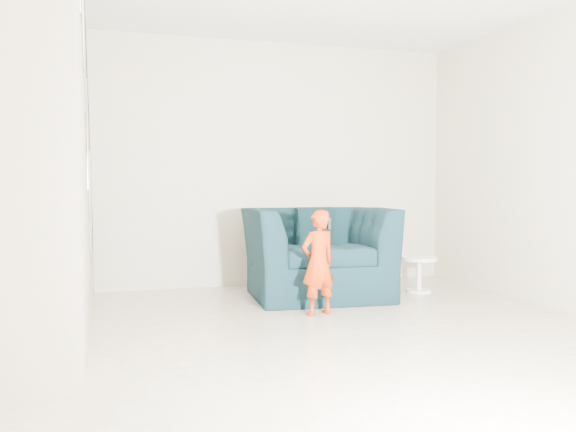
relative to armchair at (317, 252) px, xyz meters
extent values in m
plane|color=gray|center=(-0.66, -1.87, -0.44)|extent=(5.50, 5.50, 0.00)
plane|color=#BEB79B|center=(-0.66, 0.88, 0.91)|extent=(5.00, 0.00, 5.00)
imported|color=black|center=(0.00, 0.00, 0.00)|extent=(1.45, 1.29, 0.89)
imported|color=#962204|center=(-0.28, -0.80, 0.01)|extent=(0.38, 0.30, 0.91)
cylinder|color=white|center=(1.10, -0.07, -0.09)|extent=(0.37, 0.37, 0.04)
cylinder|color=white|center=(1.10, -0.07, -0.28)|extent=(0.06, 0.06, 0.33)
cylinder|color=white|center=(1.10, -0.07, -0.43)|extent=(0.26, 0.26, 0.03)
cube|color=#ADA089|center=(-2.66, 0.48, -0.31)|extent=(1.00, 0.30, 0.27)
cube|color=#ADA089|center=(-2.66, 0.18, -0.17)|extent=(1.00, 0.30, 0.54)
cube|color=#ADA089|center=(-2.66, -0.12, -0.04)|extent=(1.00, 0.30, 0.81)
cube|color=#ADA089|center=(-2.66, -0.42, 0.10)|extent=(1.00, 0.30, 1.08)
cube|color=#ADA089|center=(-2.66, -0.72, 0.23)|extent=(1.00, 0.30, 1.35)
cube|color=#ADA089|center=(-2.66, -1.02, 0.37)|extent=(1.00, 0.30, 1.62)
cube|color=#ADA089|center=(-2.66, -1.32, 0.50)|extent=(1.00, 0.30, 1.89)
cylinder|color=silver|center=(-2.16, -0.87, 1.81)|extent=(0.04, 3.03, 2.73)
cylinder|color=silver|center=(-2.16, 0.63, 0.06)|extent=(0.04, 0.04, 1.00)
cube|color=black|center=(0.06, 0.26, 0.24)|extent=(0.40, 0.19, 0.40)
cube|color=black|center=(-0.61, -0.09, 0.11)|extent=(0.04, 0.44, 0.50)
cube|color=black|center=(-0.19, -0.83, 0.34)|extent=(0.03, 0.05, 0.10)
camera|label=1|loc=(-2.03, -5.70, 0.68)|focal=38.00mm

